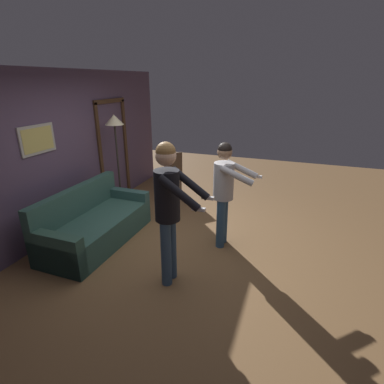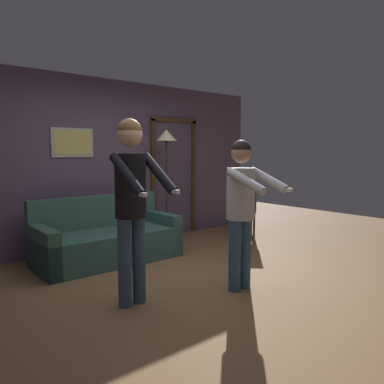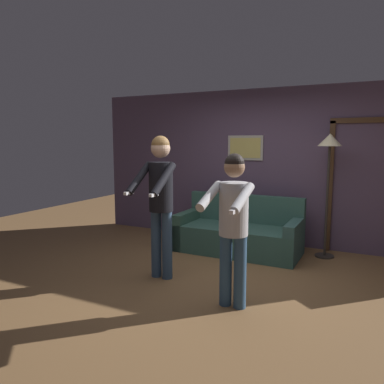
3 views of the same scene
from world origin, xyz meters
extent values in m
plane|color=brown|center=(0.00, 0.00, 0.00)|extent=(12.00, 12.00, 0.00)
cube|color=#584660|center=(0.00, 2.11, 1.30)|extent=(6.40, 0.06, 2.60)
cube|color=#B7B2A8|center=(-0.37, 2.06, 1.62)|extent=(0.62, 0.02, 0.42)
cube|color=#D5C365|center=(-0.37, 2.05, 1.62)|extent=(0.54, 0.01, 0.34)
cube|color=#4C331E|center=(1.02, 2.06, 1.02)|extent=(0.08, 0.04, 2.04)
cube|color=#4C331E|center=(1.92, 2.06, 1.02)|extent=(0.08, 0.04, 2.04)
cube|color=#4C331E|center=(1.47, 2.06, 2.04)|extent=(0.98, 0.04, 0.08)
cube|color=#33594E|center=(-0.22, 1.31, 0.21)|extent=(1.90, 0.86, 0.42)
cube|color=#33594E|center=(-0.22, 1.67, 0.65)|extent=(1.90, 0.15, 0.45)
cube|color=#335747|center=(-1.09, 1.32, 0.29)|extent=(0.16, 0.85, 0.58)
cube|color=#345A54|center=(0.65, 1.31, 0.29)|extent=(0.16, 0.85, 0.58)
cylinder|color=#332D28|center=(1.03, 1.69, 0.01)|extent=(0.28, 0.28, 0.02)
cylinder|color=#332D28|center=(1.03, 1.69, 0.84)|extent=(0.04, 0.04, 1.64)
cone|color=#F9EAB7|center=(1.03, 1.69, 1.75)|extent=(0.34, 0.34, 0.18)
cylinder|color=#34506F|center=(-0.81, -0.14, 0.43)|extent=(0.13, 0.13, 0.86)
cylinder|color=#34506F|center=(-0.65, -0.14, 0.43)|extent=(0.13, 0.13, 0.86)
cylinder|color=black|center=(-0.73, -0.14, 1.17)|extent=(0.30, 0.30, 0.61)
sphere|color=#D8AD8E|center=(-0.73, -0.14, 1.65)|extent=(0.24, 0.24, 0.24)
sphere|color=brown|center=(-0.73, -0.14, 1.69)|extent=(0.23, 0.23, 0.23)
cylinder|color=black|center=(-0.90, -0.37, 1.29)|extent=(0.09, 0.50, 0.38)
cube|color=white|center=(-0.90, -0.59, 1.14)|extent=(0.04, 0.15, 0.04)
cylinder|color=black|center=(-0.56, -0.36, 1.29)|extent=(0.09, 0.50, 0.38)
cube|color=white|center=(-0.56, -0.58, 1.14)|extent=(0.04, 0.15, 0.04)
cylinder|color=#305174|center=(0.30, -0.54, 0.39)|extent=(0.13, 0.13, 0.77)
cylinder|color=#305174|center=(0.46, -0.54, 0.39)|extent=(0.13, 0.13, 0.77)
cylinder|color=#B2B2B7|center=(0.38, -0.54, 1.05)|extent=(0.30, 0.30, 0.55)
sphere|color=#9E7556|center=(0.38, -0.54, 1.48)|extent=(0.21, 0.21, 0.21)
sphere|color=black|center=(0.38, -0.54, 1.51)|extent=(0.20, 0.20, 0.20)
cylinder|color=#B2B2B7|center=(0.20, -0.76, 1.20)|extent=(0.09, 0.48, 0.26)
cylinder|color=#B2B2B7|center=(0.54, -0.77, 1.20)|extent=(0.09, 0.48, 0.26)
cube|color=white|center=(0.54, -0.99, 1.11)|extent=(0.04, 0.15, 0.04)
cylinder|color=#4C3828|center=(2.57, 1.21, 0.23)|extent=(0.04, 0.04, 0.45)
cylinder|color=#4C3828|center=(2.30, 1.45, 0.23)|extent=(0.04, 0.04, 0.45)
cylinder|color=#4C3828|center=(2.34, 0.94, 0.23)|extent=(0.04, 0.04, 0.45)
cylinder|color=#4C3828|center=(2.06, 1.17, 0.23)|extent=(0.04, 0.04, 0.45)
cube|color=#4C3828|center=(2.32, 1.19, 0.47)|extent=(0.59, 0.59, 0.03)
cube|color=#4C3828|center=(2.19, 1.05, 0.70)|extent=(0.34, 0.30, 0.45)
camera|label=1|loc=(-3.67, -1.52, 2.44)|focal=28.00mm
camera|label=2|loc=(-2.55, -3.23, 1.49)|focal=35.00mm
camera|label=3|loc=(1.67, -4.10, 1.74)|focal=35.00mm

